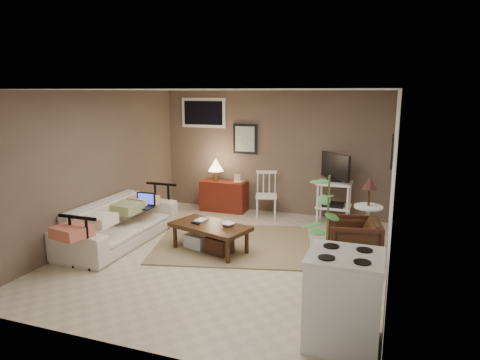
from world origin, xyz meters
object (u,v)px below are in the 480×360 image
at_px(red_console, 223,193).
at_px(side_table, 369,205).
at_px(tv_stand, 334,187).
at_px(armchair, 354,239).
at_px(potted_plant, 327,234).
at_px(stove, 344,299).
at_px(sofa, 120,215).
at_px(spindle_chair, 266,196).
at_px(coffee_table, 210,236).

xyz_separation_m(red_console, side_table, (2.88, -1.27, 0.34)).
bearing_deg(tv_stand, armchair, -74.35).
relative_size(potted_plant, stove, 1.64).
relative_size(sofa, armchair, 3.19).
distance_m(tv_stand, stove, 3.93).
xyz_separation_m(potted_plant, stove, (0.29, -0.85, -0.34)).
distance_m(sofa, stove, 4.05).
height_order(side_table, stove, side_table).
bearing_deg(armchair, red_console, -135.46).
bearing_deg(potted_plant, side_table, 79.09).
xyz_separation_m(spindle_chair, stove, (1.87, -3.83, 0.04)).
distance_m(red_console, side_table, 3.16).
relative_size(side_table, potted_plant, 0.76).
bearing_deg(coffee_table, tv_stand, 53.50).
bearing_deg(spindle_chair, armchair, -45.17).
xyz_separation_m(side_table, stove, (-0.06, -2.70, -0.25)).
relative_size(spindle_chair, side_table, 0.77).
relative_size(red_console, armchair, 1.50).
height_order(coffee_table, spindle_chair, spindle_chair).
xyz_separation_m(red_console, stove, (2.82, -3.97, 0.09)).
bearing_deg(sofa, tv_stand, -54.51).
distance_m(spindle_chair, side_table, 2.26).
bearing_deg(side_table, potted_plant, -100.91).
bearing_deg(armchair, spindle_chair, -145.34).
bearing_deg(potted_plant, sofa, 166.15).
relative_size(side_table, stove, 1.24).
bearing_deg(tv_stand, sofa, -144.51).
height_order(side_table, armchair, side_table).
distance_m(sofa, red_console, 2.44).
xyz_separation_m(coffee_table, stove, (2.16, -1.77, 0.20)).
bearing_deg(potted_plant, armchair, 79.79).
xyz_separation_m(sofa, side_table, (3.74, 1.01, 0.26)).
bearing_deg(spindle_chair, stove, -63.97).
height_order(tv_stand, armchair, tv_stand).
height_order(coffee_table, potted_plant, potted_plant).
bearing_deg(red_console, sofa, -110.75).
height_order(side_table, potted_plant, potted_plant).
relative_size(spindle_chair, armchair, 1.24).
xyz_separation_m(tv_stand, potted_plant, (0.31, -3.03, 0.11)).
bearing_deg(tv_stand, potted_plant, -84.25).
bearing_deg(coffee_table, spindle_chair, 82.09).
bearing_deg(coffee_table, side_table, 22.54).
bearing_deg(side_table, sofa, -164.88).
relative_size(sofa, tv_stand, 1.75).
height_order(sofa, armchair, sofa).
xyz_separation_m(coffee_table, side_table, (2.22, 0.92, 0.45)).
distance_m(red_console, potted_plant, 4.03).
bearing_deg(armchair, coffee_table, -93.11).
relative_size(side_table, armchair, 1.60).
height_order(armchair, stove, stove).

